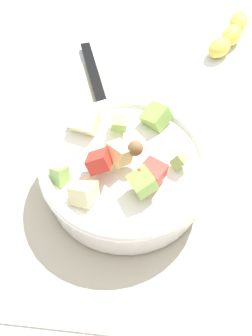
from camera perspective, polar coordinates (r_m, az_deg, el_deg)
ground_plane at (r=0.78m, az=-0.60°, el=-1.06°), size 2.40×2.40×0.00m
placemat at (r=0.78m, az=-0.60°, el=-0.94°), size 0.51×0.36×0.01m
salad_bowl at (r=0.73m, az=-0.05°, el=-0.34°), size 0.26×0.26×0.11m
serving_spoon at (r=0.89m, az=-3.16°, el=8.88°), size 0.21×0.10×0.01m
banana_whole at (r=1.02m, az=12.22°, el=15.18°), size 0.15×0.09×0.04m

